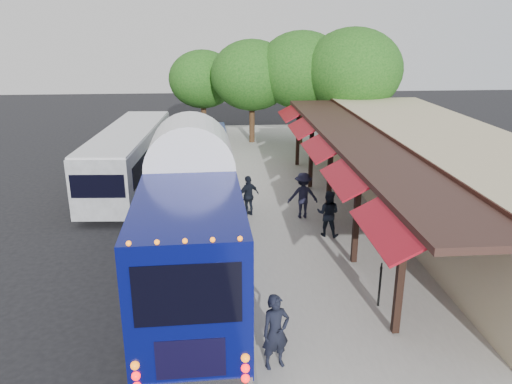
# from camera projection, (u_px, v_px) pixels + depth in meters

# --- Properties ---
(ground) EXTENTS (90.00, 90.00, 0.00)m
(ground) POSITION_uv_depth(u_px,v_px,m) (239.00, 271.00, 16.29)
(ground) COLOR black
(ground) RESTS_ON ground
(sidewalk) EXTENTS (10.00, 40.00, 0.15)m
(sidewalk) POSITION_uv_depth(u_px,v_px,m) (357.00, 219.00, 20.41)
(sidewalk) COLOR #9E9B93
(sidewalk) RESTS_ON ground
(curb) EXTENTS (0.20, 40.00, 0.16)m
(curb) POSITION_uv_depth(u_px,v_px,m) (236.00, 223.00, 20.05)
(curb) COLOR gray
(curb) RESTS_ON ground
(station_shelter) EXTENTS (8.15, 20.00, 3.60)m
(station_shelter) POSITION_uv_depth(u_px,v_px,m) (442.00, 176.00, 20.10)
(station_shelter) COLOR tan
(station_shelter) RESTS_ON ground
(coach_bus) EXTENTS (2.99, 12.51, 3.98)m
(coach_bus) POSITION_uv_depth(u_px,v_px,m) (193.00, 209.00, 15.74)
(coach_bus) COLOR #070D5B
(coach_bus) RESTS_ON ground
(city_bus) EXTENTS (3.00, 10.85, 2.88)m
(city_bus) POSITION_uv_depth(u_px,v_px,m) (129.00, 156.00, 24.21)
(city_bus) COLOR gray
(city_bus) RESTS_ON ground
(ped_a) EXTENTS (0.77, 0.62, 1.82)m
(ped_a) POSITION_uv_depth(u_px,v_px,m) (276.00, 332.00, 11.27)
(ped_a) COLOR black
(ped_a) RESTS_ON sidewalk
(ped_b) EXTENTS (1.04, 0.94, 1.75)m
(ped_b) POSITION_uv_depth(u_px,v_px,m) (328.00, 213.00, 18.43)
(ped_b) COLOR black
(ped_b) RESTS_ON sidewalk
(ped_c) EXTENTS (1.06, 0.89, 1.70)m
(ped_c) POSITION_uv_depth(u_px,v_px,m) (249.00, 196.00, 20.39)
(ped_c) COLOR black
(ped_c) RESTS_ON sidewalk
(ped_d) EXTENTS (1.23, 0.72, 1.89)m
(ped_d) POSITION_uv_depth(u_px,v_px,m) (303.00, 195.00, 20.17)
(ped_d) COLOR black
(ped_d) RESTS_ON sidewalk
(sign_board) EXTENTS (0.23, 0.53, 1.20)m
(sign_board) POSITION_uv_depth(u_px,v_px,m) (380.00, 280.00, 13.76)
(sign_board) COLOR black
(sign_board) RESTS_ON sidewalk
(tree_left) EXTENTS (5.32, 5.32, 6.80)m
(tree_left) POSITION_uv_depth(u_px,v_px,m) (252.00, 75.00, 32.14)
(tree_left) COLOR #382314
(tree_left) RESTS_ON ground
(tree_mid) EXTENTS (5.74, 5.74, 7.34)m
(tree_mid) POSITION_uv_depth(u_px,v_px,m) (302.00, 70.00, 31.54)
(tree_mid) COLOR #382314
(tree_mid) RESTS_ON ground
(tree_right) EXTENTS (5.90, 5.90, 7.56)m
(tree_right) POSITION_uv_depth(u_px,v_px,m) (353.00, 70.00, 29.96)
(tree_right) COLOR #382314
(tree_right) RESTS_ON ground
(tree_far) EXTENTS (4.72, 4.72, 6.04)m
(tree_far) POSITION_uv_depth(u_px,v_px,m) (203.00, 79.00, 34.71)
(tree_far) COLOR #382314
(tree_far) RESTS_ON ground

